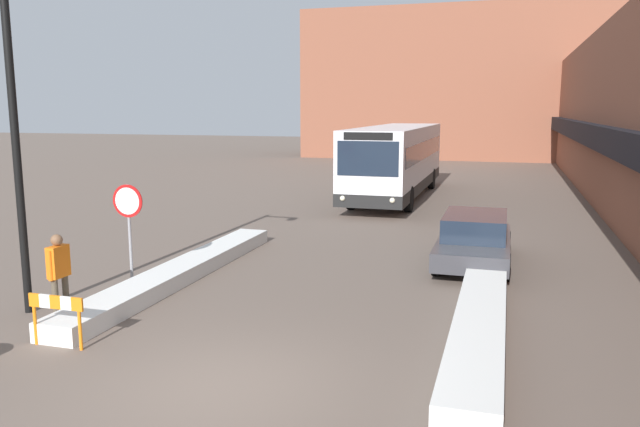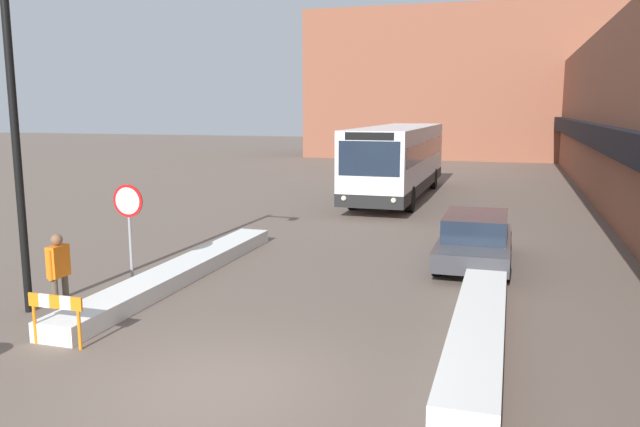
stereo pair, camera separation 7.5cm
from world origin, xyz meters
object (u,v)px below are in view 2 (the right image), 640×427
parked_car_front (475,239)px  construction_barricade (56,310)px  stop_sign (129,213)px  pedestrian (59,268)px  city_bus (398,160)px  street_lamp (23,99)px

parked_car_front → construction_barricade: size_ratio=4.22×
stop_sign → pedestrian: bearing=-93.0°
stop_sign → city_bus: bearing=78.5°
stop_sign → street_lamp: 3.43m
parked_car_front → construction_barricade: 10.56m
stop_sign → street_lamp: size_ratio=0.34×
pedestrian → construction_barricade: 1.70m
street_lamp → construction_barricade: bearing=-41.3°
street_lamp → stop_sign: bearing=71.0°
stop_sign → street_lamp: bearing=-109.0°
street_lamp → pedestrian: size_ratio=4.14×
construction_barricade → pedestrian: bearing=127.1°
pedestrian → street_lamp: bearing=81.8°
stop_sign → construction_barricade: 3.86m
stop_sign → construction_barricade: stop_sign is taller
city_bus → pedestrian: bearing=-100.5°
construction_barricade → street_lamp: bearing=138.7°
street_lamp → pedestrian: 3.36m
city_bus → street_lamp: size_ratio=1.78×
construction_barricade → parked_car_front: bearing=51.0°
city_bus → stop_sign: size_ratio=5.18×
parked_car_front → construction_barricade: (-6.65, -8.21, -0.03)m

